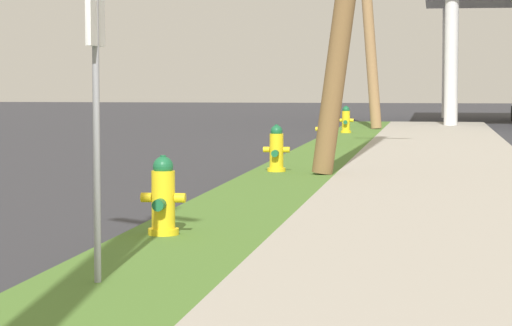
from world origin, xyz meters
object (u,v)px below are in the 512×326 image
Objects in this scene: fire_hydrant_second at (163,200)px; fire_hydrant_fifth at (346,121)px; fire_hydrant_fourth at (325,130)px; street_sign_post at (96,70)px; fire_hydrant_third at (276,151)px.

fire_hydrant_fifth is (0.10, 21.44, 0.00)m from fire_hydrant_second.
fire_hydrant_fifth is (0.03, 5.87, 0.00)m from fire_hydrant_fourth.
fire_hydrant_second is 1.00× the size of fire_hydrant_fourth.
street_sign_post reaches higher than fire_hydrant_fourth.
fire_hydrant_fourth is at bearing 90.20° from street_sign_post.
fire_hydrant_fifth is at bearing 89.66° from fire_hydrant_fourth.
fire_hydrant_fifth is at bearing 90.07° from street_sign_post.
street_sign_post is (0.03, -24.00, 1.19)m from fire_hydrant_fifth.
fire_hydrant_fifth is at bearing 89.74° from fire_hydrant_second.
fire_hydrant_fourth is at bearing -90.34° from fire_hydrant_fifth.
fire_hydrant_fourth is (0.03, 7.92, 0.00)m from fire_hydrant_third.
street_sign_post reaches higher than fire_hydrant_fifth.
street_sign_post is (0.06, -18.13, 1.19)m from fire_hydrant_fourth.
fire_hydrant_fifth is 0.35× the size of street_sign_post.
street_sign_post reaches higher than fire_hydrant_second.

